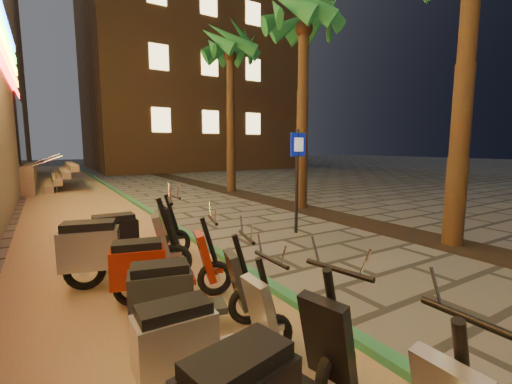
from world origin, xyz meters
TOP-DOWN VIEW (x-y plane):
  - ground at (0.00, 0.00)m, footprint 120.00×120.00m
  - parking_strip at (-2.60, 10.00)m, footprint 3.40×60.00m
  - green_curb at (-0.90, 10.00)m, footprint 0.18×60.00m
  - planting_strip at (3.60, 5.00)m, footprint 1.20×40.00m
  - apartment_block at (9.00, 32.00)m, footprint 18.00×16.06m
  - palm_c at (3.60, 7.00)m, footprint 2.97×3.02m
  - palm_d at (3.60, 12.00)m, footprint 2.97×3.02m
  - pedestrian_sign at (1.45, 4.52)m, footprint 0.53×0.16m
  - scooter_6 at (-2.54, 0.74)m, footprint 1.49×0.53m
  - scooter_7 at (-2.38, 1.62)m, footprint 1.54×0.74m
  - scooter_8 at (-2.40, 2.54)m, footprint 1.58×0.77m
  - scooter_9 at (-2.83, 3.41)m, footprint 1.84×0.89m
  - scooter_10 at (-2.39, 4.22)m, footprint 1.69×0.59m

SIDE VIEW (x-z plane):
  - ground at x=0.00m, z-range 0.00..0.00m
  - parking_strip at x=-2.60m, z-range 0.00..0.01m
  - planting_strip at x=3.60m, z-range 0.00..0.02m
  - green_curb at x=-0.90m, z-range 0.00..0.10m
  - scooter_6 at x=-2.54m, z-range -0.07..0.99m
  - scooter_7 at x=-2.38m, z-range -0.07..1.02m
  - scooter_8 at x=-2.40m, z-range -0.07..1.04m
  - scooter_10 at x=-2.39m, z-range -0.08..1.12m
  - scooter_9 at x=-2.83m, z-range -0.08..1.21m
  - pedestrian_sign at x=1.45m, z-range 0.36..2.79m
  - palm_c at x=3.60m, z-range 2.27..9.18m
  - palm_d at x=3.60m, z-range 2.36..9.53m
  - apartment_block at x=9.00m, z-range 0.00..25.00m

